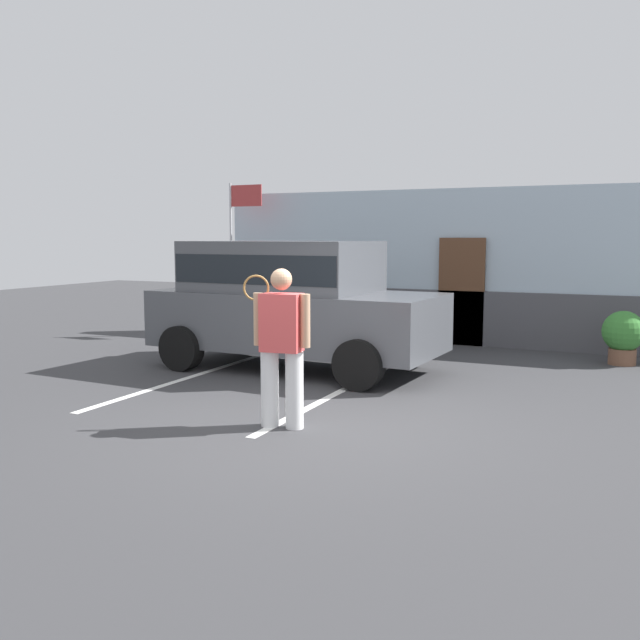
{
  "coord_description": "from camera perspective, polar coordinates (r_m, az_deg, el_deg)",
  "views": [
    {
      "loc": [
        3.24,
        -6.87,
        2.11
      ],
      "look_at": [
        -0.46,
        1.2,
        1.05
      ],
      "focal_mm": 38.93,
      "sensor_mm": 36.0,
      "label": 1
    }
  ],
  "objects": [
    {
      "name": "parking_stripe_0",
      "position": [
        10.57,
        -11.27,
        -4.82
      ],
      "size": [
        0.12,
        4.4,
        0.01
      ],
      "primitive_type": "cube",
      "color": "silver",
      "rests_on": "ground_plane"
    },
    {
      "name": "tennis_player_man",
      "position": [
        7.67,
        -3.19,
        -2.08
      ],
      "size": [
        0.79,
        0.33,
        1.77
      ],
      "rotation": [
        0.0,
        0.0,
        3.26
      ],
      "color": "white",
      "rests_on": "ground_plane"
    },
    {
      "name": "parking_stripe_1",
      "position": [
        9.37,
        1.07,
        -6.19
      ],
      "size": [
        0.12,
        4.4,
        0.01
      ],
      "primitive_type": "cube",
      "color": "silver",
      "rests_on": "ground_plane"
    },
    {
      "name": "parked_suv",
      "position": [
        11.1,
        -2.51,
        1.82
      ],
      "size": [
        4.7,
        2.37,
        2.05
      ],
      "rotation": [
        0.0,
        0.0,
        -0.06
      ],
      "color": "#4C4F54",
      "rests_on": "ground_plane"
    },
    {
      "name": "flag_pole",
      "position": [
        15.14,
        -6.76,
        7.29
      ],
      "size": [
        0.8,
        0.05,
        3.26
      ],
      "color": "silver",
      "rests_on": "ground_plane"
    },
    {
      "name": "potted_plant_by_porch",
      "position": [
        12.56,
        23.66,
        -1.13
      ],
      "size": [
        0.68,
        0.68,
        0.9
      ],
      "color": "brown",
      "rests_on": "ground_plane"
    },
    {
      "name": "house_frontage",
      "position": [
        14.02,
        11.25,
        3.94
      ],
      "size": [
        10.1,
        0.4,
        3.06
      ],
      "color": "silver",
      "rests_on": "ground_plane"
    },
    {
      "name": "ground_plane",
      "position": [
        7.88,
        -0.62,
        -8.72
      ],
      "size": [
        40.0,
        40.0,
        0.0
      ],
      "primitive_type": "plane",
      "color": "#38383A"
    }
  ]
}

